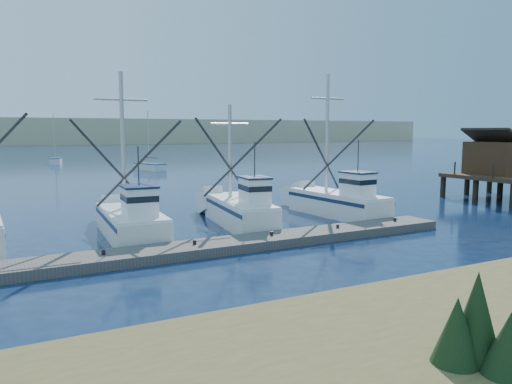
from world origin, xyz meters
TOP-DOWN VIEW (x-y plane):
  - ground at (0.00, 0.00)m, footprint 500.00×500.00m
  - floating_dock at (-8.77, 6.22)m, footprint 32.18×2.51m
  - dune_ridge at (0.00, 210.00)m, footprint 360.00×60.00m
  - trawler_fleet at (-9.13, 11.31)m, footprint 30.81×9.59m
  - sailboat_near at (4.33, 53.23)m, footprint 3.39×5.71m
  - sailboat_far at (-5.69, 73.81)m, footprint 2.52×5.02m

SIDE VIEW (x-z plane):
  - ground at x=0.00m, z-range 0.00..0.00m
  - floating_dock at x=-8.77m, z-range 0.00..0.43m
  - sailboat_near at x=4.33m, z-range -3.55..4.55m
  - sailboat_far at x=-5.69m, z-range -3.54..4.56m
  - trawler_fleet at x=-9.13m, z-range -4.01..5.92m
  - dune_ridge at x=0.00m, z-range 0.00..10.00m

